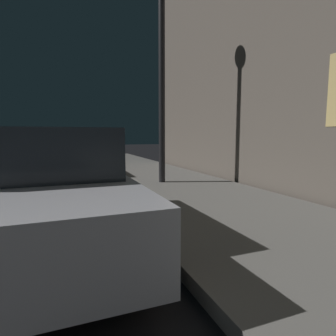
# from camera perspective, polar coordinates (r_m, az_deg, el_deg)

# --- Properties ---
(car_silver) EXTENTS (1.96, 4.51, 1.43)m
(car_silver) POSITION_cam_1_polar(r_m,az_deg,el_deg) (3.93, -23.24, -3.14)
(car_silver) COLOR #B7B7BF
(car_silver) RESTS_ON ground
(car_red) EXTENTS (2.08, 4.44, 1.43)m
(car_red) POSITION_cam_1_polar(r_m,az_deg,el_deg) (9.51, -22.25, 2.39)
(car_red) COLOR maroon
(car_red) RESTS_ON ground
(car_yellow_cab) EXTENTS (2.29, 4.50, 1.43)m
(car_yellow_cab) POSITION_cam_1_polar(r_m,az_deg,el_deg) (15.36, -21.98, 3.85)
(car_yellow_cab) COLOR gold
(car_yellow_cab) RESTS_ON ground
(car_black) EXTENTS (2.13, 4.55, 1.43)m
(car_black) POSITION_cam_1_polar(r_m,az_deg,el_deg) (21.98, -21.85, 4.59)
(car_black) COLOR black
(car_black) RESTS_ON ground
(street_lamp) EXTENTS (0.44, 0.44, 5.02)m
(street_lamp) POSITION_cam_1_polar(r_m,az_deg,el_deg) (7.45, -1.30, 23.58)
(street_lamp) COLOR black
(street_lamp) RESTS_ON sidewalk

